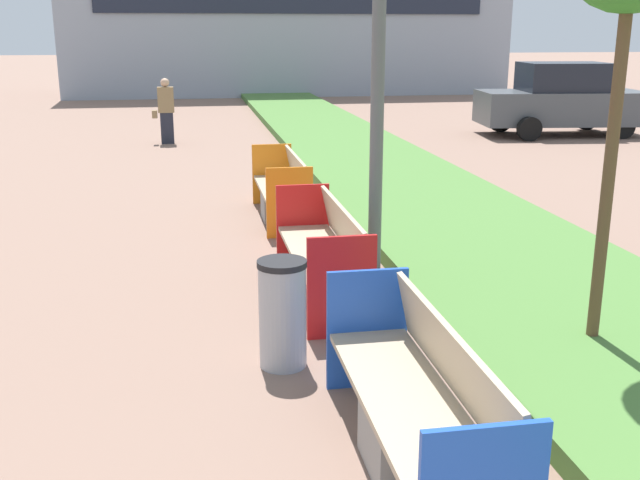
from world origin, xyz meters
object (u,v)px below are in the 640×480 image
at_px(bench_orange_frame, 283,194).
at_px(litter_bin, 283,313).
at_px(pedestrian_walking, 166,111).
at_px(parked_car_distant, 562,100).
at_px(bench_red_frame, 323,260).
at_px(bench_blue_frame, 416,414).

distance_m(bench_orange_frame, litter_bin, 4.98).
xyz_separation_m(bench_orange_frame, litter_bin, (-0.62, -4.94, 0.08)).
height_order(pedestrian_walking, parked_car_distant, parked_car_distant).
distance_m(bench_orange_frame, pedestrian_walking, 8.20).
relative_size(bench_red_frame, pedestrian_walking, 1.49).
xyz_separation_m(bench_red_frame, bench_orange_frame, (-0.00, 3.32, -0.01)).
bearing_deg(litter_bin, pedestrian_walking, 95.31).
relative_size(bench_blue_frame, pedestrian_walking, 1.50).
distance_m(litter_bin, parked_car_distant, 15.47).
bearing_deg(parked_car_distant, litter_bin, -118.48).
bearing_deg(bench_blue_frame, litter_bin, 110.99).
bearing_deg(bench_red_frame, pedestrian_walking, 99.17).
bearing_deg(litter_bin, parked_car_distant, 54.92).
distance_m(bench_blue_frame, parked_car_distant, 16.51).
distance_m(litter_bin, pedestrian_walking, 12.98).
bearing_deg(bench_orange_frame, litter_bin, -97.19).
bearing_deg(litter_bin, bench_red_frame, 68.86).
relative_size(bench_orange_frame, litter_bin, 2.36).
bearing_deg(bench_red_frame, bench_blue_frame, -89.99).
relative_size(pedestrian_walking, parked_car_distant, 0.36).
height_order(bench_blue_frame, bench_red_frame, same).
height_order(bench_orange_frame, parked_car_distant, parked_car_distant).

